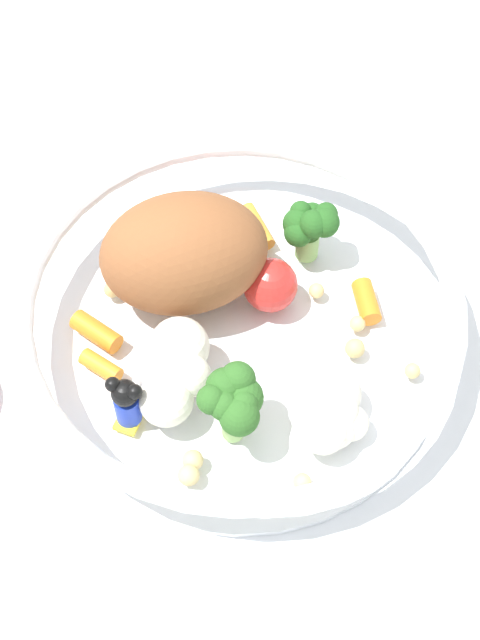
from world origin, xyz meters
The scene contains 3 objects.
ground_plane centered at (0.00, 0.00, 0.00)m, with size 2.40×2.40×0.00m, color white.
food_container centered at (-0.01, 0.00, 0.03)m, with size 0.25×0.25×0.08m.
folded_napkin centered at (0.19, -0.13, 0.00)m, with size 0.13×0.11×0.01m, color white.
Camera 1 is at (-0.31, -0.07, 0.47)m, focal length 52.81 mm.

